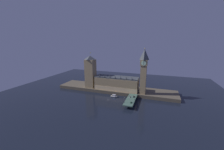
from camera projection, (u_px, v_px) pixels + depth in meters
name	position (u px, v px, depth m)	size (l,w,h in m)	color
ground_plane	(108.00, 98.00, 223.96)	(400.00, 400.00, 0.00)	black
embankment	(115.00, 89.00, 259.18)	(220.00, 42.00, 5.65)	brown
parliament_hall	(117.00, 83.00, 247.78)	(77.83, 23.28, 28.56)	#9E845B
clock_tower	(144.00, 70.00, 221.07)	(11.49, 11.60, 75.10)	#9E845B
victoria_tower	(91.00, 72.00, 257.84)	(17.21, 17.21, 65.94)	#9E845B
bridge	(131.00, 100.00, 206.13)	(13.57, 46.00, 6.13)	#476656
car_northbound_lead	(130.00, 97.00, 213.01)	(2.02, 4.44, 1.43)	silver
car_southbound_lead	(131.00, 102.00, 192.94)	(1.85, 4.02, 1.40)	#235633
car_southbound_trail	(134.00, 97.00, 213.63)	(1.97, 4.51, 1.46)	black
pedestrian_mid_walk	(135.00, 100.00, 202.14)	(0.38, 0.38, 1.57)	black
street_lamp_near	(124.00, 100.00, 193.19)	(1.34, 0.60, 7.30)	#2D3333
street_lamp_mid	(135.00, 97.00, 202.83)	(1.34, 0.60, 6.40)	#2D3333
street_lamp_far	(129.00, 93.00, 220.31)	(1.34, 0.60, 7.07)	#2D3333
boat_upstream	(114.00, 96.00, 229.02)	(12.15, 5.22, 4.64)	white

